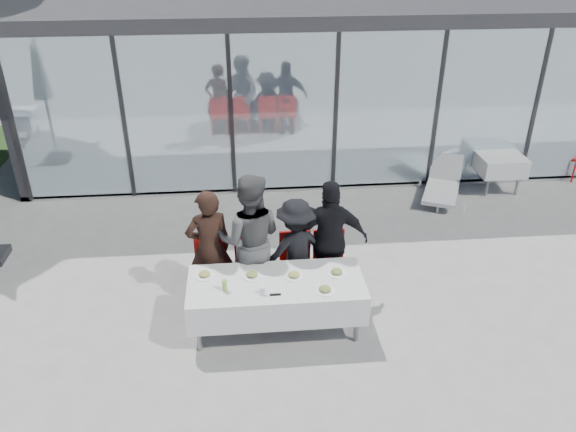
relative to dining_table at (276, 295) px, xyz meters
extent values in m
plane|color=gray|center=(0.40, 0.11, -0.54)|extent=(90.00, 90.00, 0.00)
cube|color=gray|center=(2.40, 8.11, -0.49)|extent=(14.00, 8.00, 0.10)
cube|color=black|center=(2.40, 12.01, 1.06)|extent=(14.00, 0.20, 3.20)
cube|color=black|center=(-4.50, 8.11, 1.06)|extent=(0.20, 8.00, 3.20)
cube|color=silver|center=(2.40, 4.14, 1.06)|extent=(13.60, 0.06, 3.10)
cube|color=#262628|center=(-4.40, 4.14, 1.06)|extent=(0.08, 0.10, 3.10)
cube|color=#262628|center=(-2.46, 4.14, 1.06)|extent=(0.08, 0.10, 3.10)
cube|color=#262628|center=(-0.52, 4.14, 1.06)|extent=(0.08, 0.10, 3.10)
cube|color=#262628|center=(1.43, 4.14, 1.06)|extent=(0.08, 0.10, 3.10)
cube|color=#262628|center=(3.37, 4.14, 1.06)|extent=(0.08, 0.10, 3.10)
cube|color=#262628|center=(5.31, 4.14, 1.06)|extent=(0.08, 0.10, 3.10)
cube|color=red|center=(-0.10, 6.61, -0.09)|extent=(0.45, 0.45, 0.90)
cube|color=red|center=(1.40, 7.11, -0.09)|extent=(0.45, 0.45, 0.90)
cube|color=red|center=(3.90, 6.61, -0.09)|extent=(0.45, 0.45, 0.90)
cube|color=red|center=(5.90, 7.31, -0.09)|extent=(0.45, 0.45, 0.90)
cube|color=silver|center=(0.00, 0.00, 0.00)|extent=(2.26, 0.96, 0.42)
cylinder|color=gray|center=(-1.00, -0.35, -0.18)|extent=(0.06, 0.06, 0.71)
cylinder|color=gray|center=(1.00, -0.35, -0.18)|extent=(0.06, 0.06, 0.71)
cylinder|color=gray|center=(-1.00, 0.35, -0.18)|extent=(0.06, 0.06, 0.71)
cylinder|color=gray|center=(1.00, 0.35, -0.18)|extent=(0.06, 0.06, 0.71)
imported|color=black|center=(-0.86, 0.72, 0.33)|extent=(0.76, 0.76, 1.73)
cube|color=red|center=(-0.86, 0.66, -0.09)|extent=(0.44, 0.44, 0.05)
cube|color=red|center=(-0.86, 0.86, 0.16)|extent=(0.44, 0.04, 0.55)
cylinder|color=red|center=(-1.04, 0.48, -0.32)|extent=(0.04, 0.04, 0.43)
cylinder|color=red|center=(-0.68, 0.48, -0.32)|extent=(0.04, 0.04, 0.43)
cylinder|color=red|center=(-1.04, 0.84, -0.32)|extent=(0.04, 0.04, 0.43)
cylinder|color=red|center=(-0.68, 0.84, -0.32)|extent=(0.04, 0.04, 0.43)
imported|color=#545454|center=(-0.30, 0.72, 0.42)|extent=(1.03, 1.03, 1.92)
cube|color=red|center=(-0.30, 0.66, -0.09)|extent=(0.44, 0.44, 0.05)
cube|color=red|center=(-0.30, 0.86, 0.16)|extent=(0.44, 0.04, 0.55)
cylinder|color=red|center=(-0.48, 0.48, -0.32)|extent=(0.04, 0.04, 0.43)
cylinder|color=red|center=(-0.12, 0.48, -0.32)|extent=(0.04, 0.04, 0.43)
cylinder|color=red|center=(-0.48, 0.84, -0.32)|extent=(0.04, 0.04, 0.43)
cylinder|color=red|center=(-0.12, 0.84, -0.32)|extent=(0.04, 0.04, 0.43)
imported|color=black|center=(0.33, 0.72, 0.22)|extent=(1.22, 1.22, 1.52)
cube|color=red|center=(0.33, 0.66, -0.09)|extent=(0.44, 0.44, 0.05)
cube|color=red|center=(0.33, 0.86, 0.16)|extent=(0.44, 0.04, 0.55)
cylinder|color=red|center=(0.15, 0.48, -0.32)|extent=(0.04, 0.04, 0.43)
cylinder|color=red|center=(0.51, 0.48, -0.32)|extent=(0.04, 0.04, 0.43)
cylinder|color=red|center=(0.15, 0.84, -0.32)|extent=(0.04, 0.04, 0.43)
cylinder|color=red|center=(0.51, 0.84, -0.32)|extent=(0.04, 0.04, 0.43)
imported|color=black|center=(0.81, 0.72, 0.35)|extent=(1.08, 1.08, 1.78)
cube|color=red|center=(0.81, 0.66, -0.09)|extent=(0.44, 0.44, 0.05)
cube|color=red|center=(0.81, 0.86, 0.16)|extent=(0.44, 0.04, 0.55)
cylinder|color=red|center=(0.63, 0.48, -0.32)|extent=(0.04, 0.04, 0.43)
cylinder|color=red|center=(0.99, 0.48, -0.32)|extent=(0.04, 0.04, 0.43)
cylinder|color=red|center=(0.63, 0.84, -0.32)|extent=(0.04, 0.04, 0.43)
cylinder|color=red|center=(0.99, 0.84, -0.32)|extent=(0.04, 0.04, 0.43)
cylinder|color=white|center=(-0.91, 0.20, 0.22)|extent=(0.24, 0.24, 0.01)
ellipsoid|color=tan|center=(-0.91, 0.20, 0.25)|extent=(0.15, 0.15, 0.05)
cylinder|color=white|center=(-0.30, 0.13, 0.22)|extent=(0.24, 0.24, 0.01)
ellipsoid|color=#406726|center=(-0.30, 0.13, 0.25)|extent=(0.15, 0.15, 0.05)
cylinder|color=white|center=(0.24, 0.08, 0.22)|extent=(0.24, 0.24, 0.01)
ellipsoid|color=tan|center=(0.24, 0.08, 0.25)|extent=(0.15, 0.15, 0.05)
cylinder|color=white|center=(0.80, 0.09, 0.22)|extent=(0.24, 0.24, 0.01)
ellipsoid|color=#406726|center=(0.80, 0.09, 0.25)|extent=(0.15, 0.15, 0.05)
cylinder|color=white|center=(0.59, -0.27, 0.22)|extent=(0.24, 0.24, 0.01)
ellipsoid|color=#406726|center=(0.59, -0.27, 0.25)|extent=(0.15, 0.15, 0.05)
cylinder|color=#87B84C|center=(-0.65, -0.14, 0.29)|extent=(0.06, 0.06, 0.16)
cylinder|color=silver|center=(-0.18, -0.25, 0.26)|extent=(0.07, 0.07, 0.10)
cube|color=black|center=(-0.03, -0.29, 0.22)|extent=(0.14, 0.03, 0.01)
cube|color=silver|center=(4.66, 3.86, 0.02)|extent=(0.86, 0.86, 0.36)
cylinder|color=gray|center=(4.36, 3.56, -0.18)|extent=(0.05, 0.05, 0.72)
cylinder|color=gray|center=(4.96, 3.56, -0.18)|extent=(0.05, 0.05, 0.72)
cylinder|color=gray|center=(4.36, 4.16, -0.18)|extent=(0.05, 0.05, 0.72)
cylinder|color=gray|center=(4.96, 4.16, -0.18)|extent=(0.05, 0.05, 0.72)
cube|color=red|center=(6.43, 4.34, 0.16)|extent=(0.37, 0.30, 0.55)
cylinder|color=red|center=(6.37, 4.01, -0.32)|extent=(0.04, 0.04, 0.43)
cylinder|color=red|center=(6.37, 4.37, -0.32)|extent=(0.04, 0.04, 0.43)
cube|color=red|center=(5.13, 4.45, -0.09)|extent=(0.62, 0.62, 0.05)
cube|color=red|center=(5.26, 4.29, 0.16)|extent=(0.37, 0.31, 0.55)
cylinder|color=red|center=(4.95, 4.27, -0.32)|extent=(0.04, 0.04, 0.43)
cylinder|color=red|center=(5.31, 4.27, -0.32)|extent=(0.04, 0.04, 0.43)
cylinder|color=red|center=(4.95, 4.63, -0.32)|extent=(0.04, 0.04, 0.43)
cylinder|color=red|center=(5.31, 4.63, -0.32)|extent=(0.04, 0.04, 0.43)
cube|color=silver|center=(3.44, 3.51, -0.36)|extent=(1.09, 1.43, 0.08)
cube|color=silver|center=(3.67, 4.01, -0.09)|extent=(0.66, 0.49, 0.54)
cylinder|color=silver|center=(3.19, 2.96, -0.47)|extent=(0.04, 0.04, 0.14)
cylinder|color=silver|center=(3.69, 2.96, -0.47)|extent=(0.04, 0.04, 0.14)
cylinder|color=silver|center=(3.19, 4.06, -0.47)|extent=(0.04, 0.04, 0.14)
cylinder|color=silver|center=(3.69, 4.06, -0.47)|extent=(0.04, 0.04, 0.14)
cylinder|color=#382316|center=(0.90, 13.11, 0.46)|extent=(0.44, 0.44, 2.00)
camera|label=1|loc=(-0.39, -5.87, 4.37)|focal=35.00mm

